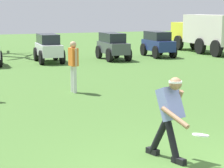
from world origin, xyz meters
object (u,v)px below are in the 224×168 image
parked_car_slot_f (113,45)px  parked_car_slot_g (158,43)px  frisbee_thrower (170,114)px  teammate_near_sideline (73,62)px  parked_car_slot_e (48,47)px  frisbee_in_flight (201,135)px  box_truck (204,32)px

parked_car_slot_f → parked_car_slot_g: same height
frisbee_thrower → teammate_near_sideline: bearing=85.9°
teammate_near_sideline → parked_car_slot_g: bearing=47.2°
teammate_near_sideline → parked_car_slot_e: (1.36, 7.86, -0.22)m
parked_car_slot_f → teammate_near_sideline: bearing=-121.2°
parked_car_slot_e → frisbee_thrower: bearing=-97.3°
parked_car_slot_e → parked_car_slot_f: 3.26m
teammate_near_sideline → parked_car_slot_f: 8.91m
frisbee_in_flight → parked_car_slot_g: 17.14m
parked_car_slot_e → frisbee_in_flight: bearing=-96.8°
teammate_near_sideline → parked_car_slot_g: teammate_near_sideline is taller
box_truck → teammate_near_sideline: bearing=-141.2°
parked_car_slot_g → parked_car_slot_f: bearing=-172.3°
teammate_near_sideline → box_truck: (10.90, 8.76, 0.29)m
frisbee_thrower → frisbee_in_flight: size_ratio=4.19×
frisbee_in_flight → parked_car_slot_f: parked_car_slot_f is taller
teammate_near_sideline → parked_car_slot_e: bearing=80.2°
parked_car_slot_g → box_truck: bearing=12.3°
frisbee_thrower → teammate_near_sideline: size_ratio=0.91×
frisbee_in_flight → teammate_near_sideline: bearing=86.5°
parked_car_slot_e → box_truck: size_ratio=0.41×
frisbee_in_flight → box_truck: (11.34, 16.00, 0.57)m
frisbee_in_flight → parked_car_slot_f: 15.70m
parked_car_slot_e → parked_car_slot_f: bearing=-4.2°
frisbee_thrower → frisbee_in_flight: frisbee_thrower is taller
frisbee_in_flight → parked_car_slot_g: bearing=62.8°
frisbee_in_flight → parked_car_slot_f: (5.06, 14.87, 0.06)m
parked_car_slot_e → teammate_near_sideline: bearing=-99.8°
parked_car_slot_e → box_truck: (9.53, 0.90, 0.51)m
frisbee_thrower → frisbee_in_flight: bearing=-88.8°
parked_car_slot_g → box_truck: size_ratio=0.41×
frisbee_thrower → parked_car_slot_e: bearing=82.7°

